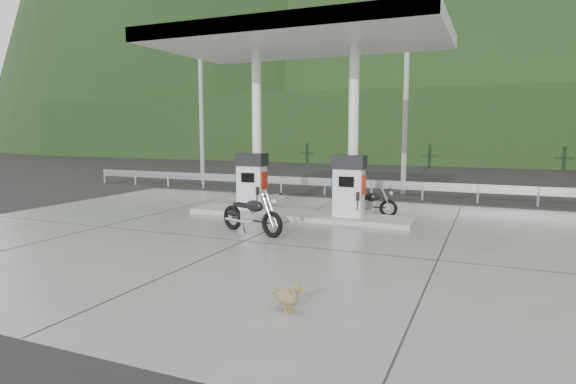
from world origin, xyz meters
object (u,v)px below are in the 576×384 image
at_px(gas_pump_left, 252,181).
at_px(gas_pump_right, 349,186).
at_px(motorcycle_left, 252,215).
at_px(duck, 286,298).
at_px(motorcycle_right, 369,204).

distance_m(gas_pump_left, gas_pump_right, 3.20).
bearing_deg(gas_pump_right, motorcycle_left, -125.08).
bearing_deg(gas_pump_right, duck, -81.14).
height_order(motorcycle_left, duck, motorcycle_left).
distance_m(motorcycle_left, motorcycle_right, 4.35).
height_order(gas_pump_left, gas_pump_right, same).
bearing_deg(gas_pump_right, motorcycle_right, 73.13).
bearing_deg(duck, motorcycle_left, 142.53).
bearing_deg(motorcycle_right, gas_pump_right, -108.99).
relative_size(gas_pump_left, motorcycle_right, 1.09).
bearing_deg(gas_pump_left, motorcycle_right, 17.60).
distance_m(gas_pump_left, motorcycle_right, 3.77).
bearing_deg(motorcycle_left, motorcycle_right, 78.40).
relative_size(gas_pump_right, motorcycle_right, 1.09).
height_order(motorcycle_left, motorcycle_right, motorcycle_left).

